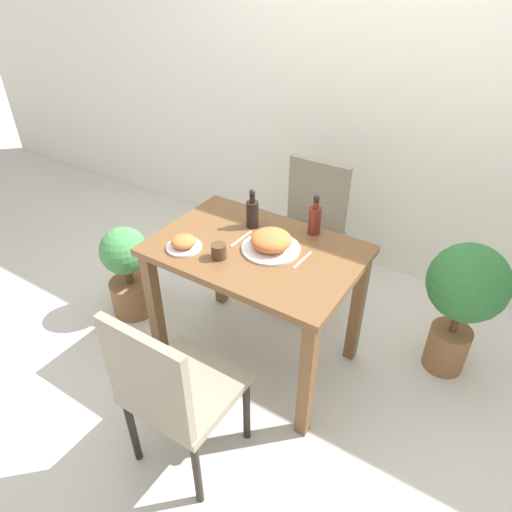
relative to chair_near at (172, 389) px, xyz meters
name	(u,v)px	position (x,y,z in m)	size (l,w,h in m)	color
ground_plane	(256,355)	(-0.07, 0.72, -0.49)	(16.00, 16.00, 0.00)	beige
wall_back	(368,75)	(-0.07, 1.98, 0.81)	(8.00, 0.05, 2.60)	white
dining_table	(256,269)	(-0.07, 0.72, 0.12)	(1.01, 0.68, 0.74)	brown
chair_near	(172,389)	(0.00, 0.00, 0.00)	(0.42, 0.42, 0.88)	gray
chair_far	(308,225)	(-0.13, 1.43, 0.00)	(0.42, 0.42, 0.88)	gray
food_plate	(271,242)	(0.00, 0.75, 0.29)	(0.28, 0.28, 0.10)	white
side_plate	(184,243)	(-0.36, 0.53, 0.28)	(0.17, 0.17, 0.06)	white
drink_cup	(219,251)	(-0.17, 0.56, 0.28)	(0.07, 0.07, 0.07)	#4C331E
sauce_bottle	(315,219)	(0.11, 1.00, 0.33)	(0.06, 0.06, 0.21)	maroon
condiment_bottle	(252,213)	(-0.19, 0.88, 0.33)	(0.06, 0.06, 0.21)	black
fork_utensil	(241,239)	(-0.17, 0.75, 0.25)	(0.01, 0.17, 0.00)	silver
spoon_utensil	(302,260)	(0.17, 0.75, 0.25)	(0.02, 0.16, 0.00)	silver
potted_plant_left	(128,269)	(-0.94, 0.63, -0.17)	(0.29, 0.29, 0.60)	brown
potted_plant_right	(464,294)	(0.85, 1.23, 0.01)	(0.40, 0.40, 0.78)	brown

